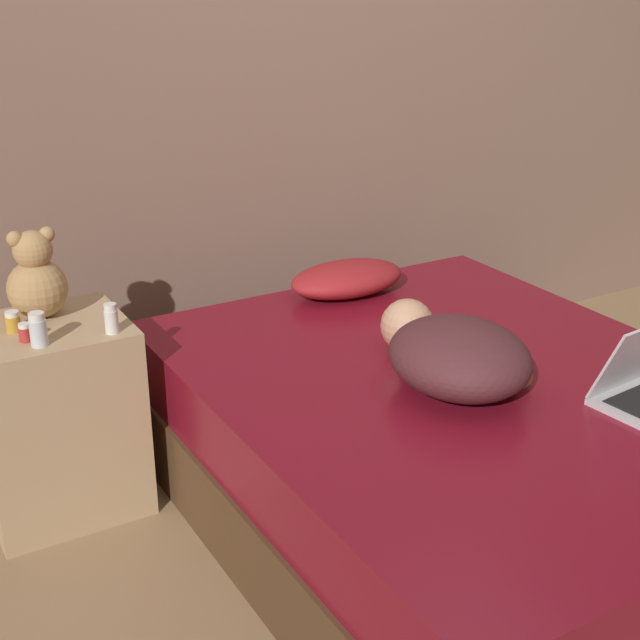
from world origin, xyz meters
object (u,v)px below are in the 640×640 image
object	(u,v)px
bottle_amber	(13,322)
bottle_white	(111,319)
pillow	(347,279)
bottle_clear	(38,330)
bottle_red	(25,333)
person_lying	(453,353)
teddy_bear	(36,279)

from	to	relation	value
bottle_amber	bottle_white	bearing A→B (deg)	-31.63
pillow	bottle_clear	distance (m)	1.20
pillow	bottle_white	world-z (taller)	bottle_white
bottle_amber	bottle_clear	world-z (taller)	bottle_clear
bottle_red	person_lying	bearing A→B (deg)	-30.62
bottle_white	bottle_clear	world-z (taller)	bottle_clear
bottle_clear	person_lying	bearing A→B (deg)	-29.19
bottle_amber	bottle_clear	distance (m)	0.15
person_lying	bottle_clear	distance (m)	1.19
pillow	person_lying	xyz separation A→B (m)	(-0.13, -0.79, 0.04)
teddy_bear	bottle_white	bearing A→B (deg)	-57.55
bottle_amber	bottle_clear	xyz separation A→B (m)	(0.04, -0.14, 0.02)
pillow	bottle_clear	xyz separation A→B (m)	(-1.17, -0.21, 0.12)
bottle_red	bottle_white	size ratio (longest dim) A/B	0.61
pillow	bottle_amber	distance (m)	1.22
bottle_amber	bottle_clear	size ratio (longest dim) A/B	0.64
person_lying	pillow	bearing A→B (deg)	86.56
person_lying	bottle_white	size ratio (longest dim) A/B	6.95
teddy_bear	bottle_clear	size ratio (longest dim) A/B	2.81
pillow	bottle_red	distance (m)	1.21
bottle_white	bottle_clear	size ratio (longest dim) A/B	0.91
pillow	bottle_amber	bearing A→B (deg)	-176.53
bottle_red	bottle_clear	world-z (taller)	bottle_clear
person_lying	bottle_amber	size ratio (longest dim) A/B	9.84
bottle_white	bottle_clear	distance (m)	0.21
bottle_clear	teddy_bear	bearing A→B (deg)	75.25
pillow	bottle_white	distance (m)	0.99
teddy_bear	bottle_amber	xyz separation A→B (m)	(-0.10, -0.08, -0.09)
person_lying	bottle_amber	distance (m)	1.30
pillow	bottle_red	size ratio (longest dim) A/B	8.20
bottle_red	bottle_white	xyz separation A→B (m)	(0.24, -0.06, 0.02)
pillow	person_lying	world-z (taller)	person_lying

